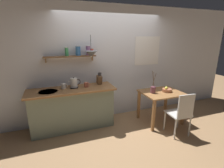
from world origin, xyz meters
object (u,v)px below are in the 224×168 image
twig_vase (153,89)px  coffee_mug_spare (86,85)px  dining_table (161,97)px  pendant_lamp (91,54)px  dining_chair_near (181,112)px  coffee_mug_by_sink (64,86)px  fruit_bowl (167,90)px  electric_kettle (74,83)px  knife_block (99,80)px

twig_vase → coffee_mug_spare: 1.50m
dining_table → pendant_lamp: (-1.56, 0.36, 1.02)m
pendant_lamp → dining_chair_near: bearing=-32.7°
dining_chair_near → coffee_mug_by_sink: coffee_mug_by_sink is taller
fruit_bowl → electric_kettle: bearing=166.5°
twig_vase → electric_kettle: twig_vase is taller
coffee_mug_by_sink → pendant_lamp: 0.90m
fruit_bowl → knife_block: knife_block is taller
twig_vase → coffee_mug_spare: bearing=163.6°
electric_kettle → pendant_lamp: 0.73m
knife_block → coffee_mug_spare: size_ratio=2.07×
knife_block → coffee_mug_by_sink: (-0.81, -0.05, -0.06)m
knife_block → pendant_lamp: 0.68m
electric_kettle → coffee_mug_by_sink: bearing=174.7°
dining_chair_near → pendant_lamp: size_ratio=2.10×
pendant_lamp → coffee_mug_spare: bearing=146.0°
fruit_bowl → coffee_mug_spare: size_ratio=1.59×
knife_block → fruit_bowl: bearing=-21.2°
dining_chair_near → electric_kettle: electric_kettle is taller
dining_chair_near → fruit_bowl: bearing=79.4°
dining_table → twig_vase: twig_vase is taller
twig_vase → knife_block: twig_vase is taller
fruit_bowl → dining_chair_near: bearing=-100.6°
twig_vase → dining_chair_near: bearing=-69.9°
coffee_mug_spare → twig_vase: bearing=-16.4°
coffee_mug_spare → pendant_lamp: size_ratio=0.31×
dining_table → coffee_mug_by_sink: coffee_mug_by_sink is taller
coffee_mug_by_sink → coffee_mug_spare: coffee_mug_by_sink is taller
twig_vase → electric_kettle: size_ratio=1.98×
dining_chair_near → twig_vase: twig_vase is taller
electric_kettle → coffee_mug_spare: size_ratio=1.87×
coffee_mug_spare → fruit_bowl: bearing=-14.2°
dining_chair_near → twig_vase: 0.77m
dining_chair_near → pendant_lamp: pendant_lamp is taller
knife_block → coffee_mug_by_sink: size_ratio=2.05×
fruit_bowl → pendant_lamp: pendant_lamp is taller
fruit_bowl → pendant_lamp: (-1.68, 0.38, 0.85)m
electric_kettle → knife_block: size_ratio=0.90×
fruit_bowl → electric_kettle: 2.13m
coffee_mug_by_sink → twig_vase: bearing=-14.1°
dining_table → coffee_mug_spare: coffee_mug_spare is taller
twig_vase → pendant_lamp: pendant_lamp is taller
twig_vase → coffee_mug_by_sink: (-1.92, 0.48, 0.14)m
twig_vase → electric_kettle: (-1.70, 0.46, 0.20)m
fruit_bowl → coffee_mug_spare: (-1.80, 0.46, 0.18)m
coffee_mug_by_sink → pendant_lamp: (0.59, -0.13, 0.67)m
dining_chair_near → fruit_bowl: size_ratio=4.26×
dining_table → pendant_lamp: pendant_lamp is taller
coffee_mug_spare → dining_chair_near: bearing=-32.8°
dining_table → knife_block: knife_block is taller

